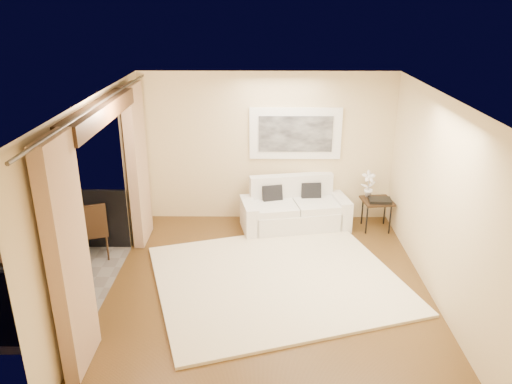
{
  "coord_description": "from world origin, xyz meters",
  "views": [
    {
      "loc": [
        -0.12,
        -6.1,
        3.84
      ],
      "look_at": [
        -0.19,
        1.08,
        1.05
      ],
      "focal_mm": 35.0,
      "sensor_mm": 36.0,
      "label": 1
    }
  ],
  "objects_px": {
    "orchid": "(368,184)",
    "balcony_chair_far": "(94,228)",
    "bistro_table": "(4,255)",
    "sofa": "(294,210)",
    "balcony_chair_near": "(60,272)",
    "side_table": "(377,203)"
  },
  "relations": [
    {
      "from": "sofa",
      "to": "balcony_chair_far",
      "type": "height_order",
      "value": "balcony_chair_far"
    },
    {
      "from": "side_table",
      "to": "bistro_table",
      "type": "distance_m",
      "value": 5.91
    },
    {
      "from": "sofa",
      "to": "bistro_table",
      "type": "height_order",
      "value": "sofa"
    },
    {
      "from": "sofa",
      "to": "balcony_chair_far",
      "type": "bearing_deg",
      "value": -168.83
    },
    {
      "from": "orchid",
      "to": "balcony_chair_far",
      "type": "bearing_deg",
      "value": -163.42
    },
    {
      "from": "orchid",
      "to": "balcony_chair_near",
      "type": "relative_size",
      "value": 0.53
    },
    {
      "from": "balcony_chair_far",
      "to": "balcony_chair_near",
      "type": "bearing_deg",
      "value": 69.18
    },
    {
      "from": "side_table",
      "to": "orchid",
      "type": "relative_size",
      "value": 1.17
    },
    {
      "from": "orchid",
      "to": "balcony_chair_far",
      "type": "distance_m",
      "value": 4.67
    },
    {
      "from": "balcony_chair_near",
      "to": "balcony_chair_far",
      "type": "bearing_deg",
      "value": 76.03
    },
    {
      "from": "orchid",
      "to": "balcony_chair_near",
      "type": "xyz_separation_m",
      "value": [
        -4.5,
        -2.62,
        -0.27
      ]
    },
    {
      "from": "side_table",
      "to": "bistro_table",
      "type": "xyz_separation_m",
      "value": [
        -5.4,
        -2.37,
        0.22
      ]
    },
    {
      "from": "side_table",
      "to": "bistro_table",
      "type": "height_order",
      "value": "bistro_table"
    },
    {
      "from": "side_table",
      "to": "orchid",
      "type": "distance_m",
      "value": 0.36
    },
    {
      "from": "balcony_chair_far",
      "to": "balcony_chair_near",
      "type": "height_order",
      "value": "balcony_chair_far"
    },
    {
      "from": "orchid",
      "to": "bistro_table",
      "type": "height_order",
      "value": "orchid"
    },
    {
      "from": "side_table",
      "to": "balcony_chair_far",
      "type": "relative_size",
      "value": 0.59
    },
    {
      "from": "orchid",
      "to": "sofa",
      "type": "bearing_deg",
      "value": -177.31
    },
    {
      "from": "orchid",
      "to": "bistro_table",
      "type": "relative_size",
      "value": 0.61
    },
    {
      "from": "bistro_table",
      "to": "orchid",
      "type": "bearing_deg",
      "value": 25.59
    },
    {
      "from": "side_table",
      "to": "balcony_chair_far",
      "type": "height_order",
      "value": "balcony_chair_far"
    },
    {
      "from": "bistro_table",
      "to": "balcony_chair_far",
      "type": "xyz_separation_m",
      "value": [
        0.79,
        1.19,
        -0.16
      ]
    }
  ]
}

